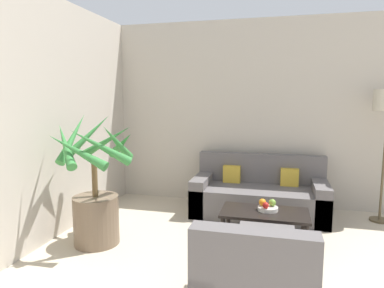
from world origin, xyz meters
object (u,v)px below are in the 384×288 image
coffee_table (265,215)px  ottoman (265,251)px  apple_red (266,205)px  orange_fruit (262,202)px  apple_green (272,203)px  potted_palm (96,197)px  fruit_bowl (268,209)px  sofa_loveseat (259,195)px

coffee_table → ottoman: coffee_table is taller
apple_red → orange_fruit: (-0.04, 0.08, 0.01)m
apple_green → potted_palm: bearing=-162.9°
apple_red → orange_fruit: orange_fruit is taller
apple_green → orange_fruit: 0.11m
fruit_bowl → ottoman: fruit_bowl is taller
orange_fruit → apple_green: bearing=8.3°
sofa_loveseat → coffee_table: sofa_loveseat is taller
sofa_loveseat → coffee_table: size_ratio=1.87×
apple_red → ottoman: apple_red is taller
coffee_table → potted_palm: bearing=-164.5°
ottoman → coffee_table: bearing=93.5°
potted_palm → sofa_loveseat: (1.66, 1.41, -0.26)m
coffee_table → apple_green: (0.08, 0.08, 0.13)m
coffee_table → apple_red: (0.01, -0.02, 0.12)m
apple_red → ottoman: 0.63m
apple_red → coffee_table: bearing=114.8°
coffee_table → orange_fruit: 0.15m
potted_palm → ottoman: bearing=-3.6°
coffee_table → sofa_loveseat: bearing=96.9°
coffee_table → orange_fruit: bearing=114.8°
potted_palm → apple_green: bearing=17.1°
orange_fruit → ottoman: bearing=-84.4°
coffee_table → ottoman: bearing=-86.5°
apple_red → apple_green: (0.07, 0.10, 0.01)m
apple_red → orange_fruit: bearing=114.8°
orange_fruit → ottoman: (0.07, -0.67, -0.26)m
sofa_loveseat → apple_green: sofa_loveseat is taller
apple_red → ottoman: size_ratio=0.13×
potted_palm → orange_fruit: 1.83m
sofa_loveseat → apple_green: 0.88m
fruit_bowl → apple_red: size_ratio=3.19×
orange_fruit → coffee_table: bearing=-65.2°
coffee_table → fruit_bowl: fruit_bowl is taller
potted_palm → apple_red: bearing=14.8°
sofa_loveseat → ottoman: size_ratio=3.31×
coffee_table → fruit_bowl: 0.08m
coffee_table → fruit_bowl: (0.03, 0.04, 0.07)m
sofa_loveseat → fruit_bowl: (0.14, -0.88, 0.11)m
sofa_loveseat → apple_red: bearing=-82.7°
apple_red → sofa_loveseat: bearing=97.3°
apple_red → apple_green: apple_green is taller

